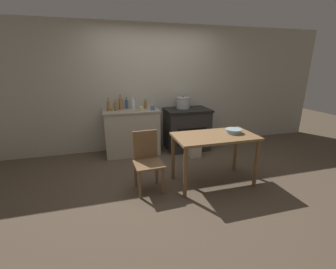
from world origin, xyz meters
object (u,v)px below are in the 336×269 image
Objects in this scene: stove at (187,129)px; bottle_far_left at (109,106)px; bottle_mid_left at (127,104)px; bottle_center_right at (116,106)px; flour_sack at (195,149)px; stock_pot at (183,103)px; bottle_left at (121,104)px; chair at (147,159)px; work_table at (214,142)px; cup_right at (153,108)px; bottle_center at (133,104)px; mixing_bowl_large at (234,131)px; bottle_center_left at (145,105)px; cup_mid_right at (141,109)px.

bottle_far_left is at bearing 177.02° from stove.
bottle_mid_left is 1.18× the size of bottle_center_right.
stock_pot is (-0.06, 0.58, 0.83)m from flour_sack.
bottle_left is at bearing 176.76° from stock_pot.
work_table is at bearing -9.11° from chair.
bottle_far_left is 0.38m from bottle_mid_left.
stove is at bearing -53.29° from stock_pot.
cup_right reaches higher than work_table.
bottle_center is (0.02, 1.53, 0.54)m from chair.
mixing_bowl_large is at bearing 4.09° from work_table.
bottle_mid_left is at bearing 20.92° from bottle_far_left.
stock_pot reaches higher than stove.
bottle_center_left is at bearing 5.57° from bottle_center_right.
bottle_left is 1.48× the size of bottle_center_right.
work_table is at bearing -66.34° from bottle_center_left.
bottle_mid_left reaches higher than chair.
stock_pot is (0.07, 1.60, 0.33)m from work_table.
mixing_bowl_large is at bearing -6.61° from chair.
flour_sack is at bearing -30.36° from bottle_mid_left.
work_table is 13.93× the size of cup_mid_right.
stove is 1.68m from bottle_far_left.
bottle_center_right reaches higher than cup_right.
mixing_bowl_large is 1.02× the size of bottle_center.
cup_right is at bearing 150.71° from flour_sack.
mixing_bowl_large is at bearing -57.41° from bottle_center_left.
flour_sack is (1.12, 0.91, -0.29)m from chair.
flour_sack is at bearing -90.77° from stove.
chair is (-1.00, 0.11, -0.20)m from work_table.
chair is 1.47m from flour_sack.
work_table is 2.19m from bottle_far_left.
work_table is 2.11m from bottle_left.
mixing_bowl_large is 2.29m from bottle_center_right.
mixing_bowl_large is 2.27m from bottle_left.
bottle_left is 1.52× the size of bottle_center_left.
bottle_center_left is at bearing 61.37° from cup_mid_right.
bottle_left is (-1.29, 0.07, 0.03)m from stock_pot.
bottle_center_right is at bearing -174.99° from bottle_center.
chair is 3.52× the size of bottle_center.
bottle_center_left is at bearing 122.59° from mixing_bowl_large.
bottle_left reaches higher than bottle_far_left.
stove is at bearing 97.29° from mixing_bowl_large.
bottle_mid_left is 0.26m from bottle_center_right.
bottle_far_left reaches higher than bottle_mid_left.
bottle_center_left is at bearing 115.17° from cup_right.
bottle_center is 2.92× the size of cup_right.
stove is 3.10× the size of stock_pot.
flour_sack is at bearing -29.12° from bottle_center.
bottle_center_right is 0.50m from cup_mid_right.
work_table is 1.70m from cup_mid_right.
stock_pot is at bearing -6.55° from bottle_mid_left.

